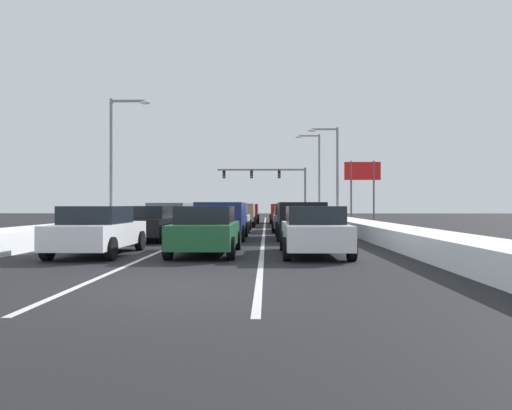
{
  "coord_description": "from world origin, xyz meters",
  "views": [
    {
      "loc": [
        1.85,
        -8.95,
        1.53
      ],
      "look_at": [
        0.94,
        32.23,
        1.58
      ],
      "focal_mm": 33.72,
      "sensor_mm": 36.0,
      "label": 1
    }
  ],
  "objects_px": {
    "sedan_white_left_lane_nearest": "(98,230)",
    "suv_red_left_lane_fifth": "(202,212)",
    "traffic_light_gantry": "(274,180)",
    "suv_maroon_center_lane_fifth": "(247,211)",
    "sedan_charcoal_right_lane_fourth": "(286,216)",
    "suv_red_right_lane_fifth": "(282,212)",
    "sedan_green_center_lane_nearest": "(206,230)",
    "sedan_black_left_lane_second": "(150,223)",
    "sedan_silver_center_lane_third": "(233,219)",
    "suv_tan_center_lane_fourth": "(241,213)",
    "sedan_white_right_lane_nearest": "(314,230)",
    "sedan_gray_right_lane_third": "(289,219)",
    "street_lamp_right_near": "(333,166)",
    "street_lamp_left_mid": "(117,151)",
    "suv_gray_left_lane_third": "(173,215)",
    "suv_navy_center_lane_second": "(223,217)",
    "suv_black_right_lane_second": "(300,217)",
    "street_lamp_right_mid": "(316,169)",
    "roadside_sign_right": "(362,178)",
    "sedan_charcoal_left_lane_fourth": "(192,216)"
  },
  "relations": [
    {
      "from": "roadside_sign_right",
      "to": "traffic_light_gantry",
      "type": "bearing_deg",
      "value": 114.85
    },
    {
      "from": "sedan_white_right_lane_nearest",
      "to": "traffic_light_gantry",
      "type": "bearing_deg",
      "value": 90.68
    },
    {
      "from": "sedan_white_right_lane_nearest",
      "to": "street_lamp_left_mid",
      "type": "relative_size",
      "value": 0.53
    },
    {
      "from": "sedan_charcoal_right_lane_fourth",
      "to": "suv_tan_center_lane_fourth",
      "type": "relative_size",
      "value": 0.92
    },
    {
      "from": "suv_navy_center_lane_second",
      "to": "sedan_silver_center_lane_third",
      "type": "relative_size",
      "value": 1.09
    },
    {
      "from": "sedan_gray_right_lane_third",
      "to": "sedan_black_left_lane_second",
      "type": "height_order",
      "value": "same"
    },
    {
      "from": "sedan_green_center_lane_nearest",
      "to": "sedan_silver_center_lane_third",
      "type": "distance_m",
      "value": 13.19
    },
    {
      "from": "street_lamp_right_mid",
      "to": "street_lamp_right_near",
      "type": "bearing_deg",
      "value": -87.55
    },
    {
      "from": "sedan_black_left_lane_second",
      "to": "street_lamp_right_mid",
      "type": "relative_size",
      "value": 0.49
    },
    {
      "from": "sedan_charcoal_right_lane_fourth",
      "to": "sedan_silver_center_lane_third",
      "type": "bearing_deg",
      "value": -116.6
    },
    {
      "from": "sedan_white_left_lane_nearest",
      "to": "sedan_black_left_lane_second",
      "type": "relative_size",
      "value": 1.0
    },
    {
      "from": "suv_navy_center_lane_second",
      "to": "street_lamp_left_mid",
      "type": "height_order",
      "value": "street_lamp_left_mid"
    },
    {
      "from": "suv_red_right_lane_fifth",
      "to": "sedan_white_left_lane_nearest",
      "type": "distance_m",
      "value": 27.46
    },
    {
      "from": "suv_tan_center_lane_fourth",
      "to": "suv_gray_left_lane_third",
      "type": "relative_size",
      "value": 1.0
    },
    {
      "from": "sedan_white_left_lane_nearest",
      "to": "street_lamp_right_near",
      "type": "distance_m",
      "value": 29.29
    },
    {
      "from": "sedan_white_left_lane_nearest",
      "to": "traffic_light_gantry",
      "type": "height_order",
      "value": "traffic_light_gantry"
    },
    {
      "from": "sedan_white_left_lane_nearest",
      "to": "sedan_black_left_lane_second",
      "type": "height_order",
      "value": "same"
    },
    {
      "from": "sedan_charcoal_right_lane_fourth",
      "to": "suv_red_right_lane_fifth",
      "type": "relative_size",
      "value": 0.92
    },
    {
      "from": "suv_maroon_center_lane_fifth",
      "to": "traffic_light_gantry",
      "type": "relative_size",
      "value": 0.45
    },
    {
      "from": "sedan_white_right_lane_nearest",
      "to": "traffic_light_gantry",
      "type": "relative_size",
      "value": 0.41
    },
    {
      "from": "suv_black_right_lane_second",
      "to": "suv_red_left_lane_fifth",
      "type": "xyz_separation_m",
      "value": [
        -6.93,
        17.97,
        0.0
      ]
    },
    {
      "from": "sedan_silver_center_lane_third",
      "to": "suv_tan_center_lane_fourth",
      "type": "xyz_separation_m",
      "value": [
        0.07,
        7.13,
        0.25
      ]
    },
    {
      "from": "sedan_green_center_lane_nearest",
      "to": "sedan_black_left_lane_second",
      "type": "xyz_separation_m",
      "value": [
        -3.18,
        5.72,
        0.0
      ]
    },
    {
      "from": "suv_red_left_lane_fifth",
      "to": "sedan_black_left_lane_second",
      "type": "bearing_deg",
      "value": -88.98
    },
    {
      "from": "suv_maroon_center_lane_fifth",
      "to": "sedan_green_center_lane_nearest",
      "type": "bearing_deg",
      "value": -90.32
    },
    {
      "from": "sedan_charcoal_left_lane_fourth",
      "to": "roadside_sign_right",
      "type": "height_order",
      "value": "roadside_sign_right"
    },
    {
      "from": "suv_maroon_center_lane_fifth",
      "to": "suv_red_left_lane_fifth",
      "type": "relative_size",
      "value": 1.0
    },
    {
      "from": "sedan_white_left_lane_nearest",
      "to": "suv_black_right_lane_second",
      "type": "bearing_deg",
      "value": 47.2
    },
    {
      "from": "suv_red_right_lane_fifth",
      "to": "suv_gray_left_lane_third",
      "type": "bearing_deg",
      "value": -114.97
    },
    {
      "from": "sedan_white_right_lane_nearest",
      "to": "sedan_charcoal_left_lane_fourth",
      "type": "distance_m",
      "value": 20.55
    },
    {
      "from": "sedan_white_right_lane_nearest",
      "to": "sedan_green_center_lane_nearest",
      "type": "distance_m",
      "value": 3.35
    },
    {
      "from": "sedan_white_right_lane_nearest",
      "to": "street_lamp_left_mid",
      "type": "height_order",
      "value": "street_lamp_left_mid"
    },
    {
      "from": "street_lamp_right_near",
      "to": "suv_tan_center_lane_fourth",
      "type": "bearing_deg",
      "value": -140.76
    },
    {
      "from": "sedan_green_center_lane_nearest",
      "to": "suv_red_left_lane_fifth",
      "type": "height_order",
      "value": "suv_red_left_lane_fifth"
    },
    {
      "from": "sedan_white_left_lane_nearest",
      "to": "suv_red_left_lane_fifth",
      "type": "distance_m",
      "value": 25.24
    },
    {
      "from": "sedan_green_center_lane_nearest",
      "to": "sedan_silver_center_lane_third",
      "type": "relative_size",
      "value": 1.0
    },
    {
      "from": "sedan_gray_right_lane_third",
      "to": "suv_gray_left_lane_third",
      "type": "xyz_separation_m",
      "value": [
        -6.61,
        -1.08,
        0.25
      ]
    },
    {
      "from": "suv_navy_center_lane_second",
      "to": "sedan_silver_center_lane_third",
      "type": "bearing_deg",
      "value": 89.61
    },
    {
      "from": "suv_red_right_lane_fifth",
      "to": "suv_gray_left_lane_third",
      "type": "height_order",
      "value": "same"
    },
    {
      "from": "sedan_white_right_lane_nearest",
      "to": "sedan_charcoal_right_lane_fourth",
      "type": "distance_m",
      "value": 20.2
    },
    {
      "from": "suv_black_right_lane_second",
      "to": "suv_tan_center_lane_fourth",
      "type": "height_order",
      "value": "same"
    },
    {
      "from": "sedan_white_left_lane_nearest",
      "to": "suv_maroon_center_lane_fifth",
      "type": "bearing_deg",
      "value": 82.73
    },
    {
      "from": "sedan_silver_center_lane_third",
      "to": "suv_tan_center_lane_fourth",
      "type": "relative_size",
      "value": 0.92
    },
    {
      "from": "suv_maroon_center_lane_fifth",
      "to": "sedan_white_right_lane_nearest",
      "type": "bearing_deg",
      "value": -83.29
    },
    {
      "from": "sedan_white_left_lane_nearest",
      "to": "sedan_gray_right_lane_third",
      "type": "bearing_deg",
      "value": 64.17
    },
    {
      "from": "sedan_charcoal_right_lane_fourth",
      "to": "sedan_white_right_lane_nearest",
      "type": "bearing_deg",
      "value": -90.0
    },
    {
      "from": "sedan_black_left_lane_second",
      "to": "street_lamp_right_near",
      "type": "relative_size",
      "value": 0.54
    },
    {
      "from": "street_lamp_right_near",
      "to": "suv_maroon_center_lane_fifth",
      "type": "bearing_deg",
      "value": 177.22
    },
    {
      "from": "suv_navy_center_lane_second",
      "to": "street_lamp_right_mid",
      "type": "distance_m",
      "value": 30.98
    },
    {
      "from": "sedan_gray_right_lane_third",
      "to": "suv_red_right_lane_fifth",
      "type": "bearing_deg",
      "value": 89.82
    }
  ]
}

